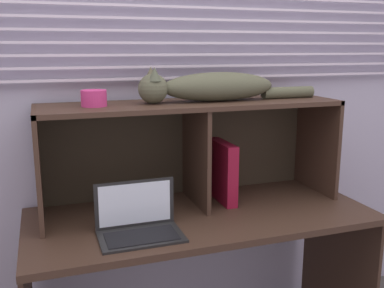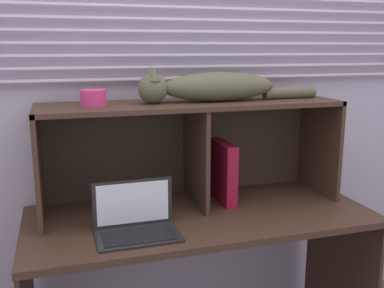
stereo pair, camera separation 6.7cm
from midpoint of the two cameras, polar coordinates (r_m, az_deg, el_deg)
name	(u,v)px [view 2 (the right image)]	position (r m, az deg, el deg)	size (l,w,h in m)	color
back_panel_with_blinds	(178,99)	(2.30, -0.94, 5.82)	(4.40, 0.08, 2.50)	#AFAABF
desk	(201,242)	(2.13, 2.04, -12.59)	(1.58, 0.68, 0.77)	#3D291E
hutch_shelf_unit	(190,133)	(2.13, 0.66, 1.47)	(1.42, 0.38, 0.50)	#3D291E
cat	(212,87)	(2.10, 3.49, 7.36)	(0.90, 0.17, 0.17)	#50523B
laptop	(136,223)	(1.86, -6.19, -10.15)	(0.34, 0.22, 0.21)	black
binder_upright	(223,172)	(2.20, 4.87, -3.59)	(0.06, 0.26, 0.30)	maroon
book_stack	(128,203)	(2.11, -7.36, -7.58)	(0.18, 0.24, 0.07)	#536250
small_basket	(94,98)	(1.98, -11.66, 5.86)	(0.11, 0.11, 0.07)	#C93374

